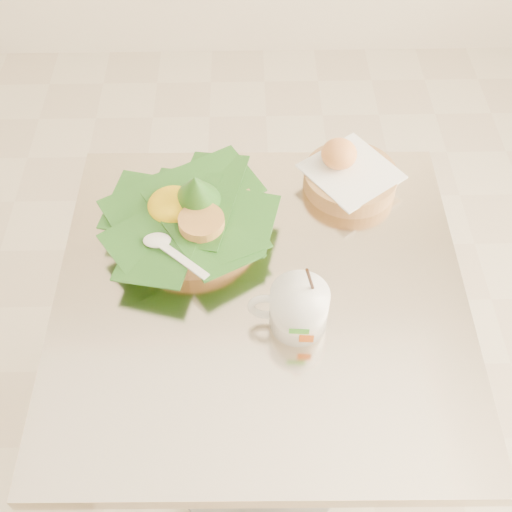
{
  "coord_description": "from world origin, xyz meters",
  "views": [
    {
      "loc": [
        0.14,
        -0.68,
        1.64
      ],
      "look_at": [
        0.16,
        -0.02,
        0.82
      ],
      "focal_mm": 45.0,
      "sensor_mm": 36.0,
      "label": 1
    }
  ],
  "objects_px": {
    "rice_basket": "(190,213)",
    "coffee_mug": "(297,308)",
    "cafe_table": "(260,357)",
    "bread_basket": "(348,174)"
  },
  "relations": [
    {
      "from": "cafe_table",
      "to": "rice_basket",
      "type": "xyz_separation_m",
      "value": [
        -0.12,
        0.15,
        0.26
      ]
    },
    {
      "from": "bread_basket",
      "to": "coffee_mug",
      "type": "height_order",
      "value": "coffee_mug"
    },
    {
      "from": "rice_basket",
      "to": "coffee_mug",
      "type": "relative_size",
      "value": 1.9
    },
    {
      "from": "rice_basket",
      "to": "coffee_mug",
      "type": "height_order",
      "value": "coffee_mug"
    },
    {
      "from": "cafe_table",
      "to": "rice_basket",
      "type": "distance_m",
      "value": 0.32
    },
    {
      "from": "bread_basket",
      "to": "cafe_table",
      "type": "bearing_deg",
      "value": -124.44
    },
    {
      "from": "cafe_table",
      "to": "rice_basket",
      "type": "relative_size",
      "value": 2.43
    },
    {
      "from": "cafe_table",
      "to": "bread_basket",
      "type": "bearing_deg",
      "value": 55.56
    },
    {
      "from": "rice_basket",
      "to": "coffee_mug",
      "type": "xyz_separation_m",
      "value": [
        0.18,
        -0.21,
        0.0
      ]
    },
    {
      "from": "cafe_table",
      "to": "bread_basket",
      "type": "relative_size",
      "value": 3.51
    }
  ]
}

